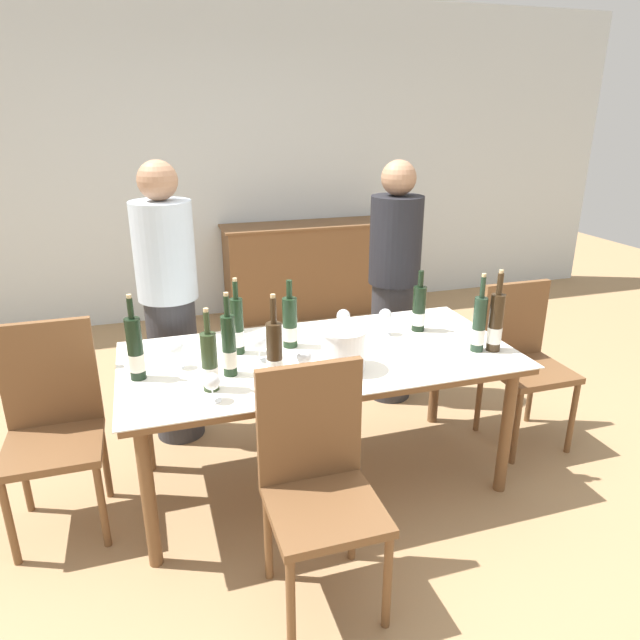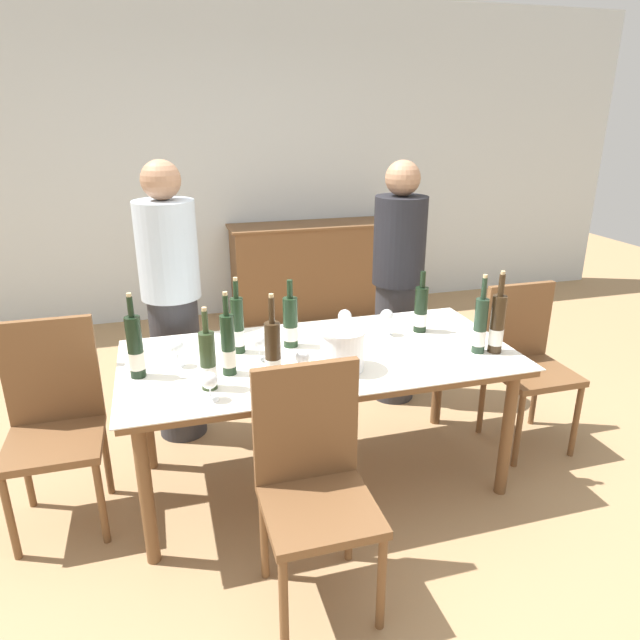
{
  "view_description": "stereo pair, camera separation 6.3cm",
  "coord_description": "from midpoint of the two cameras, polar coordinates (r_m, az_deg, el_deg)",
  "views": [
    {
      "loc": [
        -0.77,
        -2.46,
        1.85
      ],
      "look_at": [
        0.0,
        0.0,
        0.91
      ],
      "focal_mm": 32.0,
      "sensor_mm": 36.0,
      "label": 1
    },
    {
      "loc": [
        -0.71,
        -2.47,
        1.85
      ],
      "look_at": [
        0.0,
        0.0,
        0.91
      ],
      "focal_mm": 32.0,
      "sensor_mm": 36.0,
      "label": 2
    }
  ],
  "objects": [
    {
      "name": "wine_glass_5",
      "position": [
        2.72,
        -13.51,
        -2.68
      ],
      "size": [
        0.07,
        0.07,
        0.14
      ],
      "color": "white",
      "rests_on": "dining_table"
    },
    {
      "name": "chair_right_end",
      "position": [
        3.5,
        20.3,
        -3.25
      ],
      "size": [
        0.42,
        0.42,
        0.93
      ],
      "color": "brown",
      "rests_on": "ground_plane"
    },
    {
      "name": "person_guest_left",
      "position": [
        3.72,
        8.24,
        3.42
      ],
      "size": [
        0.33,
        0.33,
        1.58
      ],
      "color": "#2D2D33",
      "rests_on": "ground_plane"
    },
    {
      "name": "chair_near_front",
      "position": [
        2.27,
        0.11,
        -15.08
      ],
      "size": [
        0.42,
        0.42,
        0.96
      ],
      "color": "brown",
      "rests_on": "ground_plane"
    },
    {
      "name": "back_wall",
      "position": [
        5.42,
        -8.45,
        15.19
      ],
      "size": [
        8.0,
        0.1,
        2.8
      ],
      "color": "silver",
      "rests_on": "ground_plane"
    },
    {
      "name": "ice_bucket",
      "position": [
        2.62,
        2.95,
        -2.84
      ],
      "size": [
        0.21,
        0.21,
        0.19
      ],
      "color": "white",
      "rests_on": "dining_table"
    },
    {
      "name": "wine_bottle_4",
      "position": [
        2.65,
        -17.34,
        -2.75
      ],
      "size": [
        0.07,
        0.07,
        0.39
      ],
      "color": "black",
      "rests_on": "dining_table"
    },
    {
      "name": "wine_bottle_3",
      "position": [
        2.81,
        -7.6,
        -0.66
      ],
      "size": [
        0.06,
        0.06,
        0.38
      ],
      "color": "black",
      "rests_on": "dining_table"
    },
    {
      "name": "wine_glass_2",
      "position": [
        2.72,
        -5.49,
        -2.15
      ],
      "size": [
        0.09,
        0.09,
        0.14
      ],
      "color": "white",
      "rests_on": "dining_table"
    },
    {
      "name": "sideboard_cabinet",
      "position": [
        5.45,
        -0.11,
        5.12
      ],
      "size": [
        1.61,
        0.46,
        0.87
      ],
      "color": "brown",
      "rests_on": "ground_plane"
    },
    {
      "name": "wine_glass_3",
      "position": [
        3.05,
        3.08,
        0.26
      ],
      "size": [
        0.08,
        0.08,
        0.13
      ],
      "color": "white",
      "rests_on": "dining_table"
    },
    {
      "name": "wine_bottle_7",
      "position": [
        2.58,
        -8.49,
        -2.61
      ],
      "size": [
        0.07,
        0.07,
        0.39
      ],
      "color": "black",
      "rests_on": "dining_table"
    },
    {
      "name": "wine_glass_1",
      "position": [
        3.04,
        7.27,
        0.3
      ],
      "size": [
        0.07,
        0.07,
        0.14
      ],
      "color": "white",
      "rests_on": "dining_table"
    },
    {
      "name": "ground_plane",
      "position": [
        3.17,
        0.59,
        -15.56
      ],
      "size": [
        12.0,
        12.0,
        0.0
      ],
      "primitive_type": "plane",
      "color": "#A37F56"
    },
    {
      "name": "wine_bottle_1",
      "position": [
        2.47,
        -10.42,
        -4.15
      ],
      "size": [
        0.07,
        0.07,
        0.37
      ],
      "color": "#28381E",
      "rests_on": "dining_table"
    },
    {
      "name": "wine_bottle_2",
      "position": [
        2.9,
        16.31,
        -0.66
      ],
      "size": [
        0.07,
        0.07,
        0.4
      ],
      "color": "#1E3323",
      "rests_on": "dining_table"
    },
    {
      "name": "wine_glass_0",
      "position": [
        2.5,
        -1.03,
        -3.88
      ],
      "size": [
        0.07,
        0.07,
        0.15
      ],
      "color": "white",
      "rests_on": "dining_table"
    },
    {
      "name": "dining_table",
      "position": [
        2.84,
        0.63,
        -4.65
      ],
      "size": [
        1.92,
        0.92,
        0.73
      ],
      "color": "brown",
      "rests_on": "ground_plane"
    },
    {
      "name": "wine_bottle_8",
      "position": [
        2.93,
        17.87,
        -0.47
      ],
      "size": [
        0.07,
        0.07,
        0.41
      ],
      "color": "#332314",
      "rests_on": "dining_table"
    },
    {
      "name": "person_host",
      "position": [
        3.33,
        -14.01,
        1.35
      ],
      "size": [
        0.33,
        0.33,
        1.62
      ],
      "color": "#2D2D33",
      "rests_on": "ground_plane"
    },
    {
      "name": "wine_glass_4",
      "position": [
        2.38,
        -10.26,
        -6.09
      ],
      "size": [
        0.07,
        0.07,
        0.13
      ],
      "color": "white",
      "rests_on": "dining_table"
    },
    {
      "name": "chair_left_end",
      "position": [
        2.92,
        -24.54,
        -8.46
      ],
      "size": [
        0.42,
        0.42,
        0.97
      ],
      "color": "brown",
      "rests_on": "ground_plane"
    },
    {
      "name": "wine_bottle_0",
      "position": [
        3.11,
        10.62,
        0.96
      ],
      "size": [
        0.07,
        0.07,
        0.34
      ],
      "color": "black",
      "rests_on": "dining_table"
    },
    {
      "name": "wine_bottle_6",
      "position": [
        2.48,
        -4.01,
        -3.45
      ],
      "size": [
        0.07,
        0.07,
        0.41
      ],
      "color": "#332314",
      "rests_on": "dining_table"
    },
    {
      "name": "wine_bottle_5",
      "position": [
        2.87,
        -2.35,
        -0.33
      ],
      "size": [
        0.08,
        0.08,
        0.35
      ],
      "color": "black",
      "rests_on": "dining_table"
    }
  ]
}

